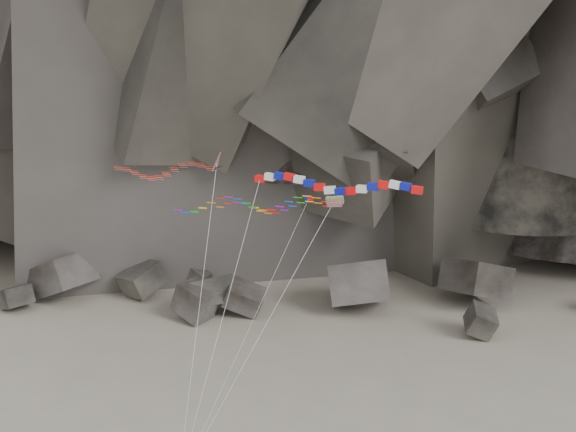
# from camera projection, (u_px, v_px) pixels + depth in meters

# --- Properties ---
(boulder_field) EXTENTS (82.87, 16.60, 7.29)m
(boulder_field) POSITION_uv_depth(u_px,v_px,m) (261.00, 293.00, 86.06)
(boulder_field) COLOR #47423F
(boulder_field) RESTS_ON ground
(delta_kite) EXTENTS (8.50, 6.06, 23.10)m
(delta_kite) POSITION_uv_depth(u_px,v_px,m) (160.00, 170.00, 50.58)
(delta_kite) COLOR red
(delta_kite) RESTS_ON ground
(banner_kite) EXTENTS (16.28, 7.18, 21.40)m
(banner_kite) POSITION_uv_depth(u_px,v_px,m) (335.00, 185.00, 49.25)
(banner_kite) COLOR red
(banner_kite) RESTS_ON ground
(parafoil_kite) EXTENTS (12.42, 4.60, 20.56)m
(parafoil_kite) POSITION_uv_depth(u_px,v_px,m) (247.00, 204.00, 49.20)
(parafoil_kite) COLOR #DAE10C
(parafoil_kite) RESTS_ON ground
(pennant_kite) EXTENTS (8.75, 6.56, 19.72)m
(pennant_kite) POSITION_uv_depth(u_px,v_px,m) (282.00, 257.00, 50.88)
(pennant_kite) COLOR red
(pennant_kite) RESTS_ON ground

